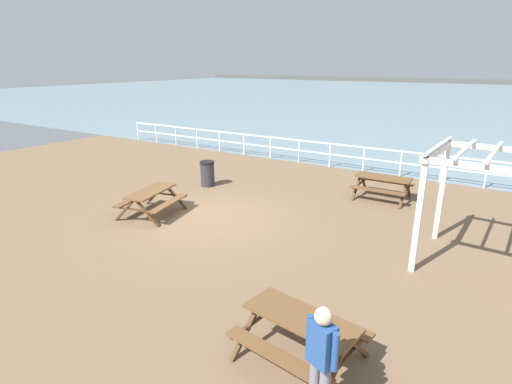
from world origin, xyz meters
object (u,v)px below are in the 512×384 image
(litter_bin, at_px, (207,173))
(lattice_pergola, at_px, (489,183))
(picnic_table_near_left, at_px, (151,196))
(picnic_table_mid_centre, at_px, (301,327))
(visitor, at_px, (321,357))
(picnic_table_near_right, at_px, (383,182))

(litter_bin, bearing_deg, lattice_pergola, -10.49)
(lattice_pergola, xyz_separation_m, litter_bin, (-9.17, 1.70, -1.52))
(picnic_table_near_left, xyz_separation_m, picnic_table_mid_centre, (6.66, -3.31, 0.00))
(picnic_table_near_left, relative_size, visitor, 1.24)
(visitor, bearing_deg, litter_bin, 67.88)
(picnic_table_near_right, relative_size, lattice_pergola, 0.67)
(picnic_table_near_left, height_order, litter_bin, litter_bin)
(picnic_table_mid_centre, relative_size, visitor, 1.20)
(picnic_table_near_left, height_order, picnic_table_near_right, same)
(picnic_table_near_right, relative_size, picnic_table_mid_centre, 0.91)
(lattice_pergola, height_order, litter_bin, lattice_pergola)
(picnic_table_near_left, bearing_deg, lattice_pergola, -91.15)
(visitor, relative_size, lattice_pergola, 0.61)
(lattice_pergola, bearing_deg, visitor, -99.57)
(picnic_table_mid_centre, bearing_deg, lattice_pergola, 75.27)
(picnic_table_near_right, height_order, visitor, visitor)
(visitor, bearing_deg, picnic_table_near_right, 32.27)
(picnic_table_near_right, xyz_separation_m, litter_bin, (-6.02, -2.01, -0.10))
(picnic_table_mid_centre, height_order, litter_bin, litter_bin)
(visitor, bearing_deg, lattice_pergola, 8.29)
(picnic_table_mid_centre, bearing_deg, litter_bin, 145.09)
(picnic_table_near_right, xyz_separation_m, visitor, (1.78, -9.48, 0.36))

